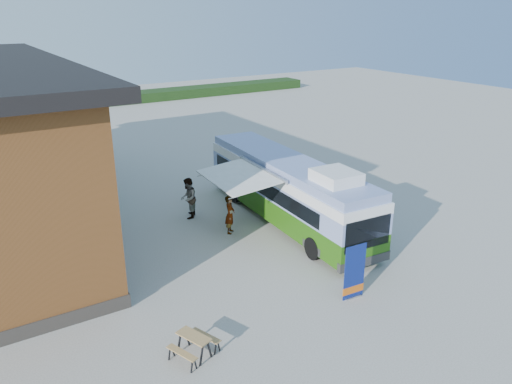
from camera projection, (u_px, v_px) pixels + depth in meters
ground at (285, 259)px, 20.30m from camera, size 100.00×100.00×0.00m
hedge at (145, 96)px, 54.31m from camera, size 40.00×3.00×1.00m
bus at (288, 188)px, 23.33m from camera, size 3.13×11.66×3.54m
awning at (242, 177)px, 22.09m from camera, size 2.78×4.20×0.51m
banner at (354, 277)px, 17.33m from camera, size 0.89×0.22×2.05m
picnic_table at (194, 341)px, 14.52m from camera, size 1.52×1.44×0.69m
person_a at (230, 215)px, 22.40m from camera, size 0.75×0.77×1.77m
person_b at (188, 198)px, 23.99m from camera, size 1.17×1.23×2.00m
slurry_tanker at (72, 179)px, 26.06m from camera, size 1.89×5.64×2.08m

